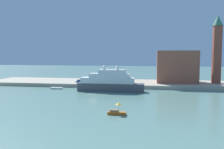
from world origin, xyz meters
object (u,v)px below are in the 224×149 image
(small_motorboat, at_px, (117,111))
(work_barge, at_px, (57,88))
(harbor_building, at_px, (177,66))
(mooring_bollard, at_px, (93,83))
(parked_car, at_px, (81,81))
(large_yacht, at_px, (110,83))
(bell_tower, at_px, (217,47))
(person_figure, at_px, (87,81))

(small_motorboat, relative_size, work_barge, 0.93)
(harbor_building, bearing_deg, mooring_bollard, -159.79)
(work_barge, distance_m, parked_car, 13.55)
(parked_car, bearing_deg, large_yacht, -41.44)
(large_yacht, relative_size, bell_tower, 0.87)
(small_motorboat, relative_size, parked_car, 1.04)
(harbor_building, relative_size, person_figure, 10.39)
(small_motorboat, xyz_separation_m, work_barge, (-30.41, 37.31, -0.60))
(work_barge, relative_size, mooring_bollard, 7.41)
(large_yacht, relative_size, small_motorboat, 5.85)
(large_yacht, distance_m, person_figure, 16.98)
(large_yacht, relative_size, mooring_bollard, 40.48)
(work_barge, distance_m, mooring_bollard, 15.39)
(person_figure, relative_size, mooring_bollard, 2.67)
(large_yacht, height_order, person_figure, large_yacht)
(work_barge, xyz_separation_m, parked_car, (6.78, 11.61, 1.69))
(bell_tower, bearing_deg, large_yacht, -154.26)
(work_barge, xyz_separation_m, mooring_bollard, (13.84, 6.56, 1.48))
(work_barge, bearing_deg, parked_car, 59.71)
(large_yacht, xyz_separation_m, mooring_bollard, (-8.62, 8.80, -1.55))
(large_yacht, distance_m, small_motorboat, 36.05)
(bell_tower, xyz_separation_m, mooring_bollard, (-52.09, -12.16, -15.57))
(large_yacht, xyz_separation_m, small_motorboat, (7.95, -35.08, -2.43))
(parked_car, bearing_deg, bell_tower, 6.86)
(large_yacht, xyz_separation_m, person_figure, (-12.15, 11.81, -1.08))
(bell_tower, bearing_deg, work_barge, -164.14)
(harbor_building, xyz_separation_m, mooring_bollard, (-35.38, -13.02, -6.80))
(mooring_bollard, bearing_deg, work_barge, -154.62)
(bell_tower, relative_size, parked_car, 7.02)
(work_barge, height_order, bell_tower, bell_tower)
(person_figure, bearing_deg, mooring_bollard, -40.52)
(large_yacht, bearing_deg, bell_tower, 25.74)
(small_motorboat, bearing_deg, work_barge, 129.18)
(small_motorboat, height_order, bell_tower, bell_tower)
(small_motorboat, xyz_separation_m, person_figure, (-20.10, 46.90, 1.35))
(small_motorboat, height_order, mooring_bollard, small_motorboat)
(work_barge, bearing_deg, person_figure, 42.91)
(harbor_building, height_order, parked_car, harbor_building)
(bell_tower, height_order, mooring_bollard, bell_tower)
(parked_car, height_order, mooring_bollard, parked_car)
(work_barge, bearing_deg, mooring_bollard, 25.38)
(large_yacht, bearing_deg, small_motorboat, -77.23)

